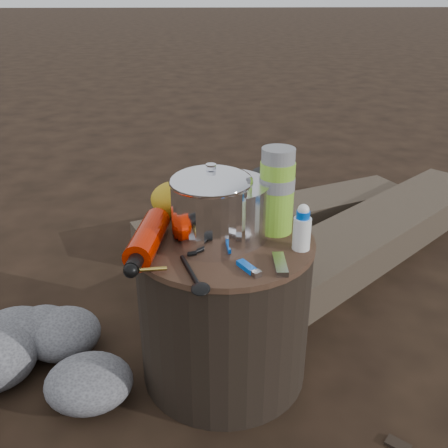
{
  "coord_description": "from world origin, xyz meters",
  "views": [
    {
      "loc": [
        -0.05,
        -1.17,
        1.03
      ],
      "look_at": [
        0.0,
        0.0,
        0.48
      ],
      "focal_mm": 40.34,
      "sensor_mm": 36.0,
      "label": 1
    }
  ],
  "objects_px": {
    "stump": "(224,308)",
    "travel_mug": "(268,194)",
    "thermos": "(277,191)",
    "camping_pot": "(211,207)",
    "log_main": "(366,239)",
    "fuel_bottle": "(148,238)"
  },
  "relations": [
    {
      "from": "log_main",
      "to": "thermos",
      "type": "distance_m",
      "value": 0.93
    },
    {
      "from": "log_main",
      "to": "travel_mug",
      "type": "height_order",
      "value": "travel_mug"
    },
    {
      "from": "camping_pot",
      "to": "thermos",
      "type": "distance_m",
      "value": 0.19
    },
    {
      "from": "camping_pot",
      "to": "fuel_bottle",
      "type": "height_order",
      "value": "camping_pot"
    },
    {
      "from": "stump",
      "to": "travel_mug",
      "type": "bearing_deg",
      "value": 48.66
    },
    {
      "from": "stump",
      "to": "thermos",
      "type": "height_order",
      "value": "thermos"
    },
    {
      "from": "camping_pot",
      "to": "fuel_bottle",
      "type": "relative_size",
      "value": 0.71
    },
    {
      "from": "log_main",
      "to": "fuel_bottle",
      "type": "height_order",
      "value": "fuel_bottle"
    },
    {
      "from": "log_main",
      "to": "travel_mug",
      "type": "relative_size",
      "value": 13.24
    },
    {
      "from": "stump",
      "to": "thermos",
      "type": "relative_size",
      "value": 2.07
    },
    {
      "from": "camping_pot",
      "to": "thermos",
      "type": "bearing_deg",
      "value": 20.77
    },
    {
      "from": "thermos",
      "to": "camping_pot",
      "type": "bearing_deg",
      "value": -159.23
    },
    {
      "from": "log_main",
      "to": "camping_pot",
      "type": "distance_m",
      "value": 1.07
    },
    {
      "from": "travel_mug",
      "to": "fuel_bottle",
      "type": "bearing_deg",
      "value": -147.76
    },
    {
      "from": "stump",
      "to": "travel_mug",
      "type": "relative_size",
      "value": 3.61
    },
    {
      "from": "thermos",
      "to": "travel_mug",
      "type": "relative_size",
      "value": 1.75
    },
    {
      "from": "log_main",
      "to": "fuel_bottle",
      "type": "bearing_deg",
      "value": -89.21
    },
    {
      "from": "fuel_bottle",
      "to": "thermos",
      "type": "distance_m",
      "value": 0.36
    },
    {
      "from": "fuel_bottle",
      "to": "camping_pot",
      "type": "bearing_deg",
      "value": 20.52
    },
    {
      "from": "thermos",
      "to": "travel_mug",
      "type": "distance_m",
      "value": 0.12
    },
    {
      "from": "camping_pot",
      "to": "thermos",
      "type": "xyz_separation_m",
      "value": [
        0.17,
        0.07,
        0.01
      ]
    },
    {
      "from": "stump",
      "to": "camping_pot",
      "type": "height_order",
      "value": "camping_pot"
    }
  ]
}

